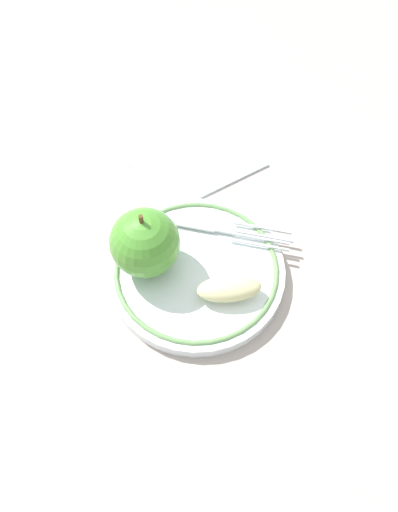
{
  "coord_description": "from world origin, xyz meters",
  "views": [
    {
      "loc": [
        0.24,
        -0.15,
        0.49
      ],
      "look_at": [
        -0.01,
        0.0,
        0.04
      ],
      "focal_mm": 35.0,
      "sensor_mm": 36.0,
      "label": 1
    }
  ],
  "objects_px": {
    "napkin_folded": "(192,156)",
    "plate": "(199,270)",
    "fork": "(203,226)",
    "apple_red_whole": "(145,243)",
    "apple_slice_front": "(229,289)"
  },
  "relations": [
    {
      "from": "apple_slice_front",
      "to": "fork",
      "type": "height_order",
      "value": "apple_slice_front"
    },
    {
      "from": "fork",
      "to": "napkin_folded",
      "type": "xyz_separation_m",
      "value": [
        -0.11,
        0.05,
        -0.02
      ]
    },
    {
      "from": "fork",
      "to": "napkin_folded",
      "type": "distance_m",
      "value": 0.13
    },
    {
      "from": "apple_slice_front",
      "to": "napkin_folded",
      "type": "xyz_separation_m",
      "value": [
        -0.2,
        0.08,
        -0.03
      ]
    },
    {
      "from": "apple_red_whole",
      "to": "fork",
      "type": "bearing_deg",
      "value": 96.43
    },
    {
      "from": "fork",
      "to": "apple_red_whole",
      "type": "bearing_deg",
      "value": -129.47
    },
    {
      "from": "plate",
      "to": "fork",
      "type": "xyz_separation_m",
      "value": [
        -0.04,
        0.03,
        0.01
      ]
    },
    {
      "from": "plate",
      "to": "apple_red_whole",
      "type": "xyz_separation_m",
      "value": [
        -0.03,
        -0.05,
        0.05
      ]
    },
    {
      "from": "napkin_folded",
      "to": "plate",
      "type": "bearing_deg",
      "value": -28.68
    },
    {
      "from": "apple_red_whole",
      "to": "napkin_folded",
      "type": "distance_m",
      "value": 0.19
    },
    {
      "from": "plate",
      "to": "napkin_folded",
      "type": "bearing_deg",
      "value": 151.32
    },
    {
      "from": "apple_slice_front",
      "to": "napkin_folded",
      "type": "distance_m",
      "value": 0.22
    },
    {
      "from": "apple_slice_front",
      "to": "plate",
      "type": "bearing_deg",
      "value": 126.53
    },
    {
      "from": "fork",
      "to": "plate",
      "type": "bearing_deg",
      "value": -82.2
    },
    {
      "from": "plate",
      "to": "napkin_folded",
      "type": "relative_size",
      "value": 1.27
    }
  ]
}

